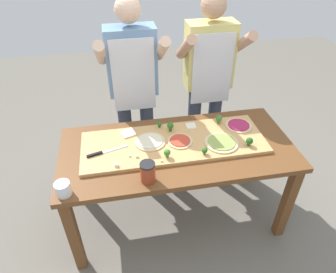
{
  "coord_description": "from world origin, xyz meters",
  "views": [
    {
      "loc": [
        -0.38,
        -1.67,
        2.15
      ],
      "look_at": [
        -0.06,
        0.05,
        0.83
      ],
      "focal_mm": 32.27,
      "sensor_mm": 36.0,
      "label": 1
    }
  ],
  "objects_px": {
    "chefs_knife": "(102,153)",
    "broccoli_floret_back_left": "(219,119)",
    "pizza_whole_beet_magenta": "(239,125)",
    "broccoli_floret_back_right": "(249,141)",
    "flour_cup": "(63,189)",
    "broccoli_floret_back_mid": "(170,126)",
    "sauce_jar": "(148,172)",
    "cheese_crumble_a": "(137,156)",
    "pizza_whole_pesto_green": "(221,142)",
    "pizza_whole_cheese_artichoke": "(150,142)",
    "broccoli_floret_center_left": "(205,150)",
    "pizza_slice_far_left": "(191,126)",
    "prep_table": "(177,157)",
    "cook_left": "(133,82)",
    "pizza_slice_center": "(128,133)",
    "cheese_crumble_c": "(130,156)",
    "cheese_crumble_b": "(162,161)",
    "pizza_whole_tomato_red": "(180,141)",
    "cheese_crumble_d": "(117,165)",
    "cook_right": "(208,75)",
    "broccoli_floret_front_left": "(159,124)"
  },
  "relations": [
    {
      "from": "chefs_knife",
      "to": "broccoli_floret_back_left",
      "type": "bearing_deg",
      "value": 12.66
    },
    {
      "from": "pizza_whole_beet_magenta",
      "to": "broccoli_floret_back_left",
      "type": "height_order",
      "value": "broccoli_floret_back_left"
    },
    {
      "from": "broccoli_floret_back_right",
      "to": "flour_cup",
      "type": "height_order",
      "value": "broccoli_floret_back_right"
    },
    {
      "from": "broccoli_floret_back_mid",
      "to": "sauce_jar",
      "type": "relative_size",
      "value": 0.53
    },
    {
      "from": "chefs_knife",
      "to": "broccoli_floret_back_right",
      "type": "relative_size",
      "value": 4.41
    },
    {
      "from": "cheese_crumble_a",
      "to": "broccoli_floret_back_right",
      "type": "bearing_deg",
      "value": -1.36
    },
    {
      "from": "pizza_whole_pesto_green",
      "to": "sauce_jar",
      "type": "height_order",
      "value": "sauce_jar"
    },
    {
      "from": "chefs_knife",
      "to": "pizza_whole_pesto_green",
      "type": "height_order",
      "value": "same"
    },
    {
      "from": "pizza_whole_cheese_artichoke",
      "to": "broccoli_floret_center_left",
      "type": "bearing_deg",
      "value": -29.46
    },
    {
      "from": "chefs_knife",
      "to": "pizza_slice_far_left",
      "type": "relative_size",
      "value": 3.86
    },
    {
      "from": "prep_table",
      "to": "cook_left",
      "type": "distance_m",
      "value": 0.76
    },
    {
      "from": "pizza_whole_cheese_artichoke",
      "to": "broccoli_floret_back_mid",
      "type": "xyz_separation_m",
      "value": [
        0.17,
        0.11,
        0.04
      ]
    },
    {
      "from": "pizza_slice_center",
      "to": "cheese_crumble_c",
      "type": "xyz_separation_m",
      "value": [
        -0.01,
        -0.27,
        0.0
      ]
    },
    {
      "from": "chefs_knife",
      "to": "pizza_slice_center",
      "type": "xyz_separation_m",
      "value": [
        0.2,
        0.19,
        0.0
      ]
    },
    {
      "from": "cheese_crumble_a",
      "to": "cheese_crumble_b",
      "type": "bearing_deg",
      "value": -25.73
    },
    {
      "from": "pizza_whole_tomato_red",
      "to": "cheese_crumble_c",
      "type": "relative_size",
      "value": 14.58
    },
    {
      "from": "broccoli_floret_center_left",
      "to": "broccoli_floret_back_right",
      "type": "bearing_deg",
      "value": 5.53
    },
    {
      "from": "prep_table",
      "to": "broccoli_floret_center_left",
      "type": "xyz_separation_m",
      "value": [
        0.16,
        -0.14,
        0.16
      ]
    },
    {
      "from": "pizza_whole_beet_magenta",
      "to": "broccoli_floret_center_left",
      "type": "height_order",
      "value": "broccoli_floret_center_left"
    },
    {
      "from": "flour_cup",
      "to": "sauce_jar",
      "type": "height_order",
      "value": "sauce_jar"
    },
    {
      "from": "pizza_whole_tomato_red",
      "to": "cheese_crumble_a",
      "type": "distance_m",
      "value": 0.35
    },
    {
      "from": "pizza_slice_center",
      "to": "cheese_crumble_d",
      "type": "distance_m",
      "value": 0.36
    },
    {
      "from": "pizza_slice_center",
      "to": "cheese_crumble_c",
      "type": "distance_m",
      "value": 0.27
    },
    {
      "from": "broccoli_floret_back_right",
      "to": "cook_right",
      "type": "bearing_deg",
      "value": 97.64
    },
    {
      "from": "pizza_whole_tomato_red",
      "to": "broccoli_floret_front_left",
      "type": "distance_m",
      "value": 0.24
    },
    {
      "from": "broccoli_floret_back_left",
      "to": "cook_left",
      "type": "distance_m",
      "value": 0.78
    },
    {
      "from": "pizza_whole_pesto_green",
      "to": "cheese_crumble_a",
      "type": "bearing_deg",
      "value": -176.31
    },
    {
      "from": "cheese_crumble_a",
      "to": "flour_cup",
      "type": "height_order",
      "value": "flour_cup"
    },
    {
      "from": "cheese_crumble_c",
      "to": "cook_right",
      "type": "xyz_separation_m",
      "value": [
        0.75,
        0.71,
        0.2
      ]
    },
    {
      "from": "pizza_slice_center",
      "to": "flour_cup",
      "type": "xyz_separation_m",
      "value": [
        -0.43,
        -0.51,
        0.01
      ]
    },
    {
      "from": "prep_table",
      "to": "cook_right",
      "type": "height_order",
      "value": "cook_right"
    },
    {
      "from": "pizza_whole_tomato_red",
      "to": "pizza_whole_beet_magenta",
      "type": "xyz_separation_m",
      "value": [
        0.49,
        0.11,
        0.0
      ]
    },
    {
      "from": "broccoli_floret_center_left",
      "to": "broccoli_floret_front_left",
      "type": "bearing_deg",
      "value": 124.1
    },
    {
      "from": "pizza_slice_center",
      "to": "pizza_slice_far_left",
      "type": "bearing_deg",
      "value": 0.4
    },
    {
      "from": "chefs_knife",
      "to": "broccoli_floret_front_left",
      "type": "relative_size",
      "value": 5.81
    },
    {
      "from": "chefs_knife",
      "to": "pizza_whole_pesto_green",
      "type": "distance_m",
      "value": 0.86
    },
    {
      "from": "prep_table",
      "to": "chefs_knife",
      "type": "distance_m",
      "value": 0.56
    },
    {
      "from": "pizza_slice_far_left",
      "to": "cheese_crumble_d",
      "type": "distance_m",
      "value": 0.69
    },
    {
      "from": "broccoli_floret_front_left",
      "to": "cheese_crumble_c",
      "type": "height_order",
      "value": "broccoli_floret_front_left"
    },
    {
      "from": "chefs_knife",
      "to": "cheese_crumble_c",
      "type": "relative_size",
      "value": 23.1
    },
    {
      "from": "cheese_crumble_b",
      "to": "pizza_whole_pesto_green",
      "type": "bearing_deg",
      "value": 14.31
    },
    {
      "from": "pizza_whole_tomato_red",
      "to": "cheese_crumble_a",
      "type": "relative_size",
      "value": 11.07
    },
    {
      "from": "broccoli_floret_back_mid",
      "to": "cheese_crumble_d",
      "type": "bearing_deg",
      "value": -142.19
    },
    {
      "from": "pizza_whole_cheese_artichoke",
      "to": "broccoli_floret_back_mid",
      "type": "bearing_deg",
      "value": 33.77
    },
    {
      "from": "cheese_crumble_b",
      "to": "cook_left",
      "type": "height_order",
      "value": "cook_left"
    },
    {
      "from": "pizza_slice_far_left",
      "to": "cheese_crumble_a",
      "type": "height_order",
      "value": "cheese_crumble_a"
    },
    {
      "from": "pizza_slice_far_left",
      "to": "cheese_crumble_d",
      "type": "height_order",
      "value": "cheese_crumble_d"
    },
    {
      "from": "pizza_slice_center",
      "to": "pizza_slice_far_left",
      "type": "height_order",
      "value": "same"
    },
    {
      "from": "broccoli_floret_back_left",
      "to": "broccoli_floret_front_left",
      "type": "relative_size",
      "value": 1.42
    },
    {
      "from": "pizza_slice_center",
      "to": "cheese_crumble_b",
      "type": "xyz_separation_m",
      "value": [
        0.2,
        -0.36,
        0.0
      ]
    }
  ]
}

